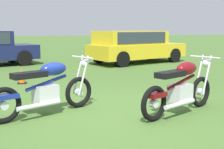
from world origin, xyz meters
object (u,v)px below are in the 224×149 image
car_yellow (134,44)px  motorcycle_maroon (181,88)px  motorcycle_blue (46,88)px  traffic_cone (22,76)px

car_yellow → motorcycle_maroon: bearing=-123.2°
motorcycle_blue → motorcycle_maroon: (2.37, -0.52, -0.00)m
motorcycle_blue → motorcycle_maroon: size_ratio=1.04×
motorcycle_maroon → motorcycle_blue: bearing=140.4°
motorcycle_maroon → traffic_cone: motorcycle_maroon is taller
motorcycle_maroon → car_yellow: 8.03m
traffic_cone → motorcycle_maroon: bearing=-52.6°
traffic_cone → motorcycle_blue: bearing=-80.5°
motorcycle_blue → traffic_cone: motorcycle_blue is taller
motorcycle_blue → car_yellow: (4.11, 7.31, 0.36)m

